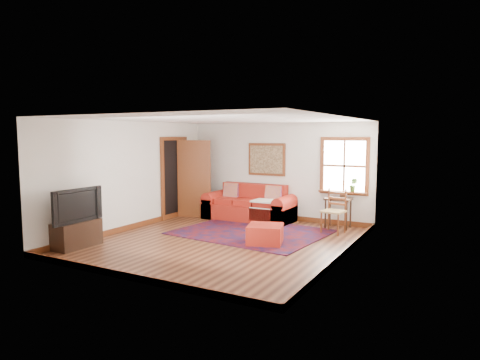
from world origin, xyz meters
The scene contains 13 objects.
ground centered at (0.00, 0.00, 0.00)m, with size 5.50×5.50×0.00m, color #3B1B10.
room_envelope centered at (0.00, 0.02, 1.65)m, with size 5.04×5.54×2.52m.
window centered at (1.78, 2.70, 1.31)m, with size 1.18×0.20×1.38m.
doorway centered at (-2.21, 1.78, 1.07)m, with size 0.89×1.08×2.14m.
framed_artwork centered at (-0.30, 2.71, 1.55)m, with size 1.05×0.07×0.85m.
persian_rug centered at (0.14, 0.99, 0.01)m, with size 3.13×2.51×0.02m, color #590C0C.
red_leather_sofa centered at (-0.58, 2.30, 0.30)m, with size 2.33×0.96×0.91m.
red_ottoman centered at (0.85, 0.23, 0.19)m, with size 0.68×0.68×0.39m, color #A72115.
side_table centered at (1.72, 2.38, 0.59)m, with size 0.60×0.45×0.71m.
ladder_back_chair centered at (1.78, 1.87, 0.53)m, with size 0.51×0.50×0.98m.
media_cabinet centered at (-2.27, -1.77, 0.26)m, with size 0.42×0.94×0.52m, color black.
television centered at (-2.25, -1.83, 0.84)m, with size 1.14×0.15×0.66m, color black.
candle_hurricane centered at (-2.22, -1.41, 0.60)m, with size 0.12×0.12×0.18m.
Camera 1 is at (4.45, -7.42, 2.18)m, focal length 32.00 mm.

